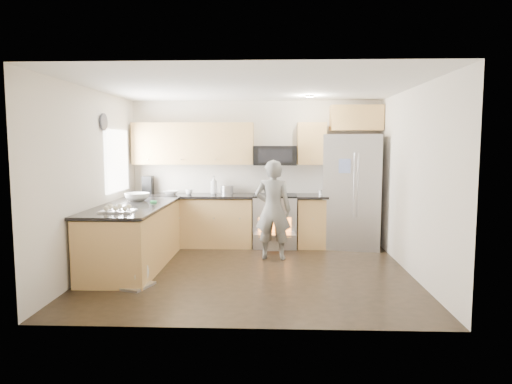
{
  "coord_description": "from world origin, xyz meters",
  "views": [
    {
      "loc": [
        0.32,
        -6.34,
        1.82
      ],
      "look_at": [
        0.06,
        0.5,
        1.1
      ],
      "focal_mm": 32.0,
      "sensor_mm": 36.0,
      "label": 1
    }
  ],
  "objects_px": {
    "refrigerator": "(352,191)",
    "dish_rack": "(130,279)",
    "person": "(273,210)",
    "stove_range": "(275,209)"
  },
  "relations": [
    {
      "from": "refrigerator",
      "to": "person",
      "type": "height_order",
      "value": "refrigerator"
    },
    {
      "from": "stove_range",
      "to": "dish_rack",
      "type": "bearing_deg",
      "value": -128.05
    },
    {
      "from": "person",
      "to": "dish_rack",
      "type": "bearing_deg",
      "value": 45.85
    },
    {
      "from": "refrigerator",
      "to": "dish_rack",
      "type": "height_order",
      "value": "refrigerator"
    },
    {
      "from": "person",
      "to": "dish_rack",
      "type": "height_order",
      "value": "person"
    },
    {
      "from": "dish_rack",
      "to": "stove_range",
      "type": "bearing_deg",
      "value": 51.95
    },
    {
      "from": "refrigerator",
      "to": "dish_rack",
      "type": "xyz_separation_m",
      "value": [
        -3.23,
        -2.4,
        -0.91
      ]
    },
    {
      "from": "stove_range",
      "to": "person",
      "type": "height_order",
      "value": "stove_range"
    },
    {
      "from": "stove_range",
      "to": "refrigerator",
      "type": "height_order",
      "value": "refrigerator"
    },
    {
      "from": "stove_range",
      "to": "refrigerator",
      "type": "relative_size",
      "value": 0.9
    }
  ]
}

